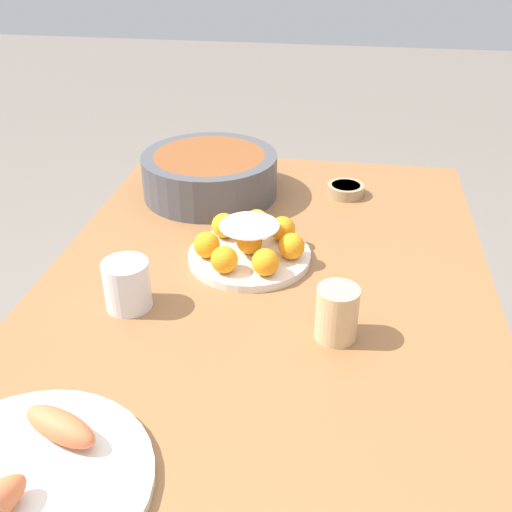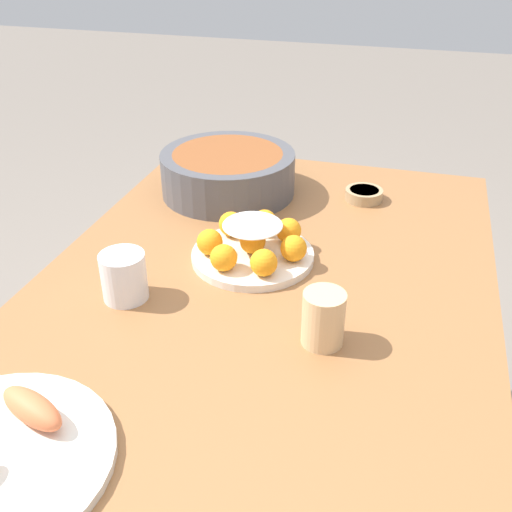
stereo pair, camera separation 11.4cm
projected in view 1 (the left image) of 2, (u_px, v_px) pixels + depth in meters
The scene contains 7 objects.
dining_table at pixel (263, 333), 1.17m from camera, with size 1.32×0.86×0.75m.
cake_plate at pixel (250, 245), 1.19m from camera, with size 0.25×0.25×0.09m.
serving_bowl at pixel (210, 173), 1.45m from camera, with size 0.32×0.32×0.10m.
sauce_bowl at pixel (346, 189), 1.46m from camera, with size 0.09×0.09×0.03m.
seafood_platter at pixel (24, 482), 0.73m from camera, with size 0.32×0.32×0.06m.
cup_near at pixel (337, 313), 0.97m from camera, with size 0.07×0.07×0.09m.
cup_far at pixel (127, 285), 1.05m from camera, with size 0.08×0.08×0.09m.
Camera 1 is at (-0.91, -0.13, 1.37)m, focal length 42.00 mm.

